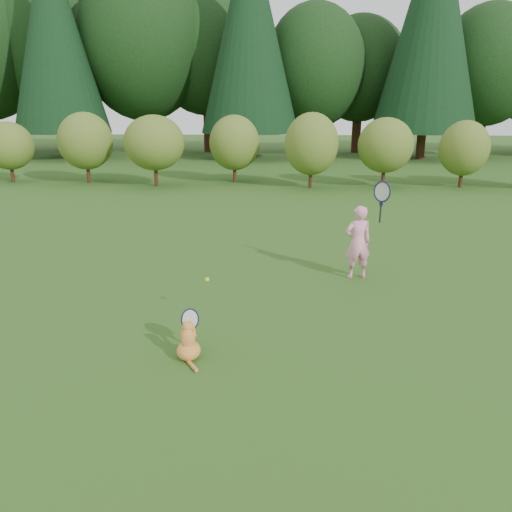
# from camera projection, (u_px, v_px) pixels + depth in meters

# --- Properties ---
(ground) EXTENTS (100.00, 100.00, 0.00)m
(ground) POSITION_uv_depth(u_px,v_px,m) (239.00, 318.00, 7.19)
(ground) COLOR #1F4F16
(ground) RESTS_ON ground
(shrub_row) EXTENTS (28.00, 3.00, 2.80)m
(shrub_row) POSITION_uv_depth(u_px,v_px,m) (270.00, 148.00, 19.22)
(shrub_row) COLOR #4C6820
(shrub_row) RESTS_ON ground
(woodland_backdrop) EXTENTS (48.00, 10.00, 15.00)m
(woodland_backdrop) POSITION_uv_depth(u_px,v_px,m) (278.00, 19.00, 27.04)
(woodland_backdrop) COLOR black
(woodland_backdrop) RESTS_ON ground
(child) EXTENTS (0.73, 0.48, 1.95)m
(child) POSITION_uv_depth(u_px,v_px,m) (359.00, 241.00, 8.71)
(child) COLOR #FF98BD
(child) RESTS_ON ground
(cat) EXTENTS (0.38, 0.69, 0.67)m
(cat) POSITION_uv_depth(u_px,v_px,m) (188.00, 339.00, 5.98)
(cat) COLOR orange
(cat) RESTS_ON ground
(tennis_ball) EXTENTS (0.07, 0.07, 0.07)m
(tennis_ball) POSITION_uv_depth(u_px,v_px,m) (207.00, 280.00, 7.03)
(tennis_ball) COLOR #A3DD1A
(tennis_ball) RESTS_ON ground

